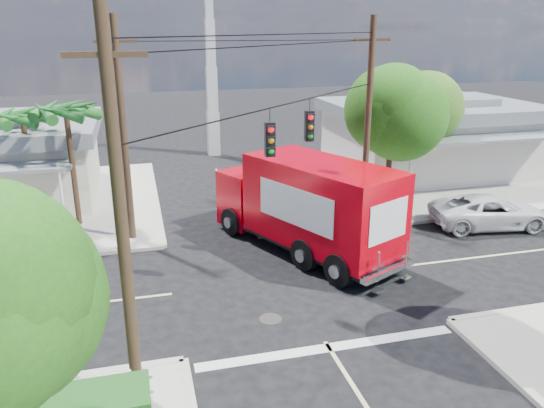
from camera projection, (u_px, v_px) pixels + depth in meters
name	position (u px, v px, depth m)	size (l,w,h in m)	color
ground	(286.00, 280.00, 18.74)	(120.00, 120.00, 0.00)	black
sidewalk_ne	(412.00, 177.00, 31.31)	(14.12, 14.12, 0.14)	#ABA69B
sidewalk_nw	(13.00, 207.00, 26.09)	(14.12, 14.12, 0.14)	#ABA69B
road_markings	(299.00, 300.00, 17.38)	(32.00, 32.00, 0.01)	beige
building_ne	(430.00, 135.00, 31.98)	(11.80, 10.20, 4.50)	silver
radio_tower	(211.00, 72.00, 35.42)	(0.80, 0.80, 17.00)	silver
tree_sw_front	(9.00, 292.00, 8.76)	(3.88, 3.78, 6.03)	#422D1C
tree_ne_front	(393.00, 110.00, 25.15)	(4.21, 4.14, 6.66)	#422D1C
tree_ne_back	(418.00, 113.00, 27.98)	(3.77, 3.66, 5.82)	#422D1C
palm_nw_front	(66.00, 114.00, 22.22)	(3.01, 3.08, 5.59)	#422D1C
palm_nw_back	(22.00, 119.00, 23.23)	(3.01, 3.08, 5.19)	#422D1C
utility_poles	(231.00, 144.00, 18.35)	(12.00, 10.68, 9.00)	#473321
picket_fence	(14.00, 406.00, 11.51)	(5.94, 0.06, 1.00)	silver
vending_boxes	(379.00, 196.00, 25.76)	(1.90, 0.50, 1.10)	#9F0A08
delivery_truck	(307.00, 205.00, 20.62)	(6.01, 8.95, 3.77)	black
parked_car	(490.00, 211.00, 23.56)	(2.39, 5.19, 1.44)	silver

